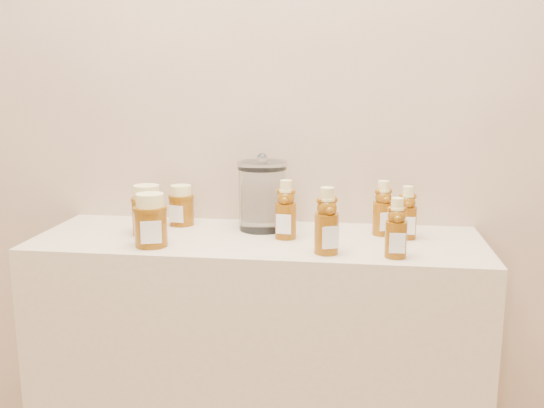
% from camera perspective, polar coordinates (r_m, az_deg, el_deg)
% --- Properties ---
extents(wall_back, '(3.50, 0.02, 2.70)m').
position_cam_1_polar(wall_back, '(1.77, -0.39, 12.73)').
color(wall_back, tan).
rests_on(wall_back, ground).
extents(display_table, '(1.20, 0.40, 0.90)m').
position_cam_1_polar(display_table, '(1.80, -1.29, -17.14)').
color(display_table, '#CAB794').
rests_on(display_table, ground).
extents(bear_bottle_back_left, '(0.07, 0.07, 0.18)m').
position_cam_1_polar(bear_bottle_back_left, '(1.61, 1.31, -0.16)').
color(bear_bottle_back_left, '#6A3708').
rests_on(bear_bottle_back_left, display_table).
extents(bear_bottle_back_mid, '(0.07, 0.07, 0.17)m').
position_cam_1_polar(bear_bottle_back_mid, '(1.67, 10.41, -0.05)').
color(bear_bottle_back_mid, '#6A3708').
rests_on(bear_bottle_back_mid, display_table).
extents(bear_bottle_back_right, '(0.06, 0.06, 0.16)m').
position_cam_1_polar(bear_bottle_back_right, '(1.65, 12.61, -0.47)').
color(bear_bottle_back_right, '#6A3708').
rests_on(bear_bottle_back_right, display_table).
extents(bear_bottle_front_left, '(0.08, 0.08, 0.19)m').
position_cam_1_polar(bear_bottle_front_left, '(1.47, 5.17, -1.17)').
color(bear_bottle_front_left, '#6A3708').
rests_on(bear_bottle_front_left, display_table).
extents(bear_bottle_front_right, '(0.06, 0.06, 0.16)m').
position_cam_1_polar(bear_bottle_front_right, '(1.47, 11.64, -1.85)').
color(bear_bottle_front_right, '#6A3708').
rests_on(bear_bottle_front_right, display_table).
extents(honey_jar_left, '(0.09, 0.09, 0.14)m').
position_cam_1_polar(honey_jar_left, '(1.69, -11.67, -0.54)').
color(honey_jar_left, '#6A3708').
rests_on(honey_jar_left, display_table).
extents(honey_jar_back, '(0.09, 0.09, 0.12)m').
position_cam_1_polar(honey_jar_back, '(1.78, -8.53, -0.11)').
color(honey_jar_back, '#6A3708').
rests_on(honey_jar_back, display_table).
extents(honey_jar_front, '(0.11, 0.11, 0.14)m').
position_cam_1_polar(honey_jar_front, '(1.57, -11.36, -1.49)').
color(honey_jar_front, '#6A3708').
rests_on(honey_jar_front, display_table).
extents(glass_canister, '(0.17, 0.17, 0.21)m').
position_cam_1_polar(glass_canister, '(1.70, -0.93, 1.06)').
color(glass_canister, white).
rests_on(glass_canister, display_table).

